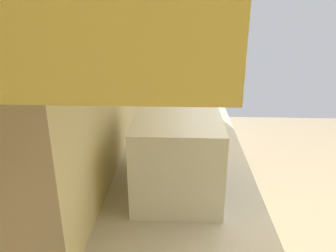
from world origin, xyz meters
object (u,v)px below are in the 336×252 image
oven_range (182,126)px  kettle (194,102)px  bowl (197,135)px  microwave (178,150)px

oven_range → kettle: (-0.93, -0.08, 0.52)m
oven_range → bowl: (-1.39, -0.08, 0.46)m
kettle → oven_range: bearing=5.2°
microwave → bowl: 0.53m
microwave → kettle: size_ratio=2.69×
oven_range → bowl: size_ratio=6.53×
microwave → bowl: microwave is taller
bowl → microwave: bearing=168.7°
oven_range → bowl: oven_range is taller
oven_range → kettle: kettle is taller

